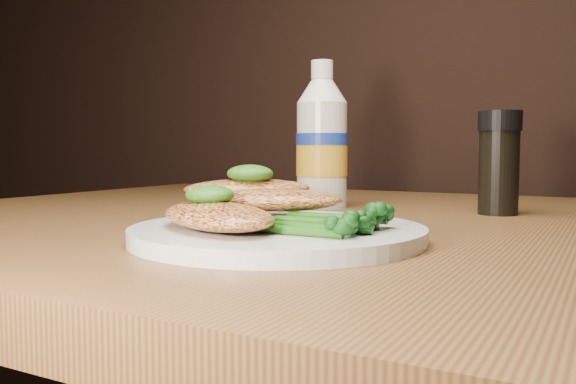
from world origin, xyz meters
The scene contains 9 objects.
plate centered at (-0.04, 0.87, 0.76)m, with size 0.24×0.24×0.01m, color silver.
chicken_front centered at (-0.07, 0.83, 0.77)m, with size 0.13×0.07×0.02m, color #D78C44.
chicken_mid centered at (-0.06, 0.89, 0.78)m, with size 0.13×0.06×0.02m, color #D78C44.
chicken_back centered at (-0.10, 0.91, 0.79)m, with size 0.12×0.06×0.02m, color #D78C44.
pesto_front centered at (-0.09, 0.84, 0.79)m, with size 0.04×0.04×0.02m, color black.
pesto_back centered at (-0.09, 0.91, 0.80)m, with size 0.04×0.04×0.02m, color black.
broccolini_bundle centered at (0.00, 0.86, 0.77)m, with size 0.11×0.09×0.02m, color #215913, non-canonical shape.
mayo_bottle centered at (-0.13, 1.14, 0.84)m, with size 0.07×0.07×0.18m, color beige, non-canonical shape.
pepper_grinder centered at (0.08, 1.16, 0.81)m, with size 0.05×0.05×0.12m, color black, non-canonical shape.
Camera 1 is at (0.20, 0.45, 0.83)m, focal length 37.53 mm.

